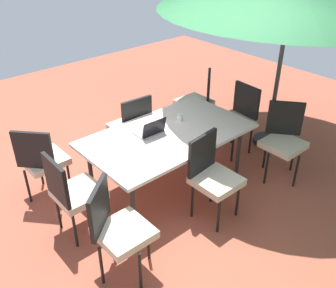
{
  "coord_description": "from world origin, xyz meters",
  "views": [
    {
      "loc": [
        2.56,
        2.92,
        2.94
      ],
      "look_at": [
        0.0,
        0.0,
        0.6
      ],
      "focal_mm": 40.51,
      "sensor_mm": 36.0,
      "label": 1
    }
  ],
  "objects_px": {
    "chair_north": "(212,174)",
    "chair_south": "(132,125)",
    "cup": "(180,117)",
    "chair_west": "(238,116)",
    "dining_table": "(168,137)",
    "chair_southeast": "(42,158)",
    "laptop": "(151,131)",
    "chair_southwest": "(198,99)",
    "chair_northeast": "(117,227)",
    "chair_northwest": "(284,138)",
    "chair_east": "(72,191)"
  },
  "relations": [
    {
      "from": "chair_east",
      "to": "chair_northwest",
      "type": "xyz_separation_m",
      "value": [
        -2.53,
        0.79,
        0.0
      ]
    },
    {
      "from": "chair_west",
      "to": "chair_northwest",
      "type": "distance_m",
      "value": 0.76
    },
    {
      "from": "chair_west",
      "to": "chair_southwest",
      "type": "xyz_separation_m",
      "value": [
        0.0,
        -0.77,
        0.0
      ]
    },
    {
      "from": "chair_southeast",
      "to": "chair_north",
      "type": "height_order",
      "value": "same"
    },
    {
      "from": "chair_southwest",
      "to": "laptop",
      "type": "height_order",
      "value": "chair_southwest"
    },
    {
      "from": "chair_south",
      "to": "dining_table",
      "type": "bearing_deg",
      "value": 93.3
    },
    {
      "from": "chair_north",
      "to": "chair_east",
      "type": "relative_size",
      "value": 1.0
    },
    {
      "from": "chair_southeast",
      "to": "chair_south",
      "type": "relative_size",
      "value": 1.0
    },
    {
      "from": "chair_east",
      "to": "chair_northeast",
      "type": "height_order",
      "value": "same"
    },
    {
      "from": "chair_northwest",
      "to": "chair_south",
      "type": "bearing_deg",
      "value": 179.98
    },
    {
      "from": "dining_table",
      "to": "chair_north",
      "type": "distance_m",
      "value": 0.75
    },
    {
      "from": "chair_southwest",
      "to": "dining_table",
      "type": "bearing_deg",
      "value": -11.48
    },
    {
      "from": "chair_north",
      "to": "chair_northwest",
      "type": "bearing_deg",
      "value": -8.94
    },
    {
      "from": "chair_north",
      "to": "chair_east",
      "type": "xyz_separation_m",
      "value": [
        1.28,
        -0.73,
        0.0
      ]
    },
    {
      "from": "chair_southeast",
      "to": "chair_west",
      "type": "bearing_deg",
      "value": -149.26
    },
    {
      "from": "chair_east",
      "to": "dining_table",
      "type": "bearing_deg",
      "value": -89.48
    },
    {
      "from": "dining_table",
      "to": "chair_north",
      "type": "bearing_deg",
      "value": 89.43
    },
    {
      "from": "chair_south",
      "to": "cup",
      "type": "distance_m",
      "value": 0.72
    },
    {
      "from": "dining_table",
      "to": "chair_north",
      "type": "xyz_separation_m",
      "value": [
        0.01,
        0.73,
        -0.15
      ]
    },
    {
      "from": "chair_north",
      "to": "chair_northwest",
      "type": "xyz_separation_m",
      "value": [
        -1.25,
        0.06,
        0.0
      ]
    },
    {
      "from": "chair_north",
      "to": "chair_west",
      "type": "bearing_deg",
      "value": 22.67
    },
    {
      "from": "chair_south",
      "to": "cup",
      "type": "xyz_separation_m",
      "value": [
        -0.31,
        0.6,
        0.24
      ]
    },
    {
      "from": "chair_northwest",
      "to": "cup",
      "type": "xyz_separation_m",
      "value": [
        0.92,
        -0.94,
        0.24
      ]
    },
    {
      "from": "chair_northwest",
      "to": "chair_southeast",
      "type": "bearing_deg",
      "value": -160.7
    },
    {
      "from": "chair_southeast",
      "to": "cup",
      "type": "distance_m",
      "value": 1.71
    },
    {
      "from": "chair_south",
      "to": "laptop",
      "type": "distance_m",
      "value": 0.7
    },
    {
      "from": "chair_east",
      "to": "chair_south",
      "type": "bearing_deg",
      "value": -59.58
    },
    {
      "from": "laptop",
      "to": "cup",
      "type": "distance_m",
      "value": 0.49
    },
    {
      "from": "chair_north",
      "to": "chair_southwest",
      "type": "distance_m",
      "value": 1.95
    },
    {
      "from": "chair_north",
      "to": "chair_south",
      "type": "distance_m",
      "value": 1.48
    },
    {
      "from": "chair_west",
      "to": "chair_northeast",
      "type": "xyz_separation_m",
      "value": [
        2.51,
        0.7,
        0.0
      ]
    },
    {
      "from": "chair_west",
      "to": "laptop",
      "type": "height_order",
      "value": "chair_west"
    },
    {
      "from": "laptop",
      "to": "chair_north",
      "type": "bearing_deg",
      "value": 102.59
    },
    {
      "from": "chair_north",
      "to": "dining_table",
      "type": "bearing_deg",
      "value": 83.05
    },
    {
      "from": "chair_north",
      "to": "cup",
      "type": "relative_size",
      "value": 11.52
    },
    {
      "from": "chair_southwest",
      "to": "cup",
      "type": "distance_m",
      "value": 1.14
    },
    {
      "from": "chair_northeast",
      "to": "chair_south",
      "type": "height_order",
      "value": "same"
    },
    {
      "from": "chair_south",
      "to": "chair_southwest",
      "type": "relative_size",
      "value": 1.0
    },
    {
      "from": "laptop",
      "to": "chair_south",
      "type": "bearing_deg",
      "value": -104.06
    },
    {
      "from": "chair_north",
      "to": "chair_northeast",
      "type": "height_order",
      "value": "same"
    },
    {
      "from": "chair_west",
      "to": "chair_south",
      "type": "relative_size",
      "value": 1.0
    },
    {
      "from": "chair_south",
      "to": "chair_northeast",
      "type": "bearing_deg",
      "value": 53.64
    },
    {
      "from": "chair_northwest",
      "to": "cup",
      "type": "height_order",
      "value": "chair_northwest"
    },
    {
      "from": "chair_north",
      "to": "cup",
      "type": "height_order",
      "value": "chair_north"
    },
    {
      "from": "chair_southwest",
      "to": "laptop",
      "type": "xyz_separation_m",
      "value": [
        1.44,
        0.64,
        0.24
      ]
    },
    {
      "from": "dining_table",
      "to": "chair_north",
      "type": "height_order",
      "value": "chair_north"
    },
    {
      "from": "chair_southeast",
      "to": "chair_northeast",
      "type": "bearing_deg",
      "value": 138.65
    },
    {
      "from": "chair_southeast",
      "to": "chair_north",
      "type": "relative_size",
      "value": 1.0
    },
    {
      "from": "chair_southeast",
      "to": "chair_northwest",
      "type": "bearing_deg",
      "value": -163.76
    },
    {
      "from": "dining_table",
      "to": "chair_east",
      "type": "height_order",
      "value": "chair_east"
    }
  ]
}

